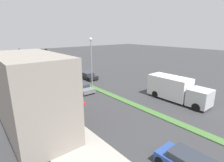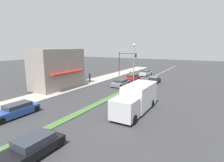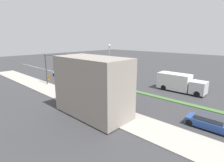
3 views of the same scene
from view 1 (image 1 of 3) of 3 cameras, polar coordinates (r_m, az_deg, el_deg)
The scene contains 14 objects.
ground_plane at distance 22.01m, azimuth 3.31°, elevation -6.21°, with size 160.00×160.00×0.00m, color #38383A.
sidewalk_right at distance 17.28m, azimuth -18.60°, elevation -13.25°, with size 4.00×73.00×0.12m, color #A8A399.
median_strip at distance 17.19m, azimuth 24.77°, elevation -14.13°, with size 0.90×46.00×0.10m, color #477538.
lane_marking_center at distance 36.69m, azimuth -16.13°, elevation 2.10°, with size 0.16×60.00×0.01m, color beige.
building_corner_store at distance 15.44m, azimuth -24.49°, elevation -4.03°, with size 4.95×8.76×6.46m.
traffic_signal_main at distance 32.07m, azimuth -25.17°, elevation 6.47°, with size 4.59×0.34×5.60m.
street_lamp at distance 26.04m, azimuth -6.79°, elevation 7.99°, with size 0.44×0.44×7.37m.
pedestrian at distance 22.87m, azimuth -25.33°, elevation -4.12°, with size 0.34×0.34×1.75m.
warning_aframe_sign at distance 35.56m, azimuth -25.39°, elevation 1.48°, with size 0.45×0.53×0.84m.
delivery_truck at distance 22.77m, azimuth 20.10°, elevation -2.50°, with size 2.44×7.50×2.87m.
hatchback_red at distance 29.76m, azimuth -14.91°, elevation 0.44°, with size 1.77×4.42×1.38m.
sedan_dark at distance 31.93m, azimuth -7.89°, elevation 1.71°, with size 1.87×3.97×1.21m.
sedan_silver at distance 37.44m, azimuth -20.39°, elevation 2.97°, with size 1.75×4.58×1.27m.
suv_grey at distance 25.32m, azimuth -9.91°, elevation -2.12°, with size 1.87×4.22×1.14m.
Camera 1 is at (13.95, 32.95, 8.15)m, focal length 28.00 mm.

